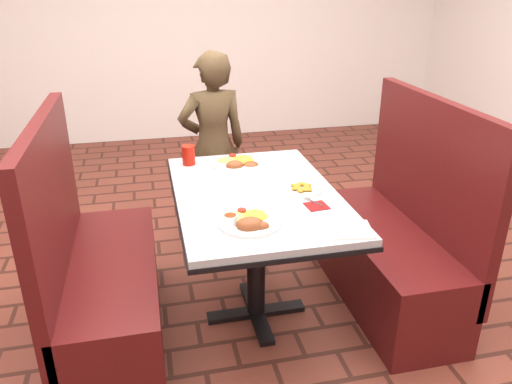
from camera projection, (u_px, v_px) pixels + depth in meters
dining_table at (256, 209)px, 2.55m from camera, size 0.81×1.21×0.75m
booth_bench_left at (102, 282)px, 2.52m from camera, size 0.47×1.20×1.17m
booth_bench_right at (392, 247)px, 2.84m from camera, size 0.47×1.20×1.17m
diner_person at (213, 146)px, 3.50m from camera, size 0.51×0.37×1.31m
near_dinner_plate at (249, 218)px, 2.17m from camera, size 0.28×0.28×0.09m
far_dinner_plate at (239, 161)px, 2.85m from camera, size 0.30×0.30×0.08m
plantain_plate at (302, 189)px, 2.52m from camera, size 0.20×0.20×0.03m
maroon_napkin at (317, 206)px, 2.35m from camera, size 0.11×0.11×0.00m
spoon_utensil at (312, 201)px, 2.39m from camera, size 0.07×0.13×0.00m
red_tumbler at (189, 155)px, 2.86m from camera, size 0.07×0.07×0.11m
paper_napkin at (347, 230)px, 2.12m from camera, size 0.23×0.19×0.01m
knife_utensil at (265, 219)px, 2.21m from camera, size 0.03×0.16×0.00m
fork_utensil at (247, 228)px, 2.13m from camera, size 0.04×0.13×0.00m
lettuce_shreds at (261, 187)px, 2.57m from camera, size 0.28×0.32×0.00m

